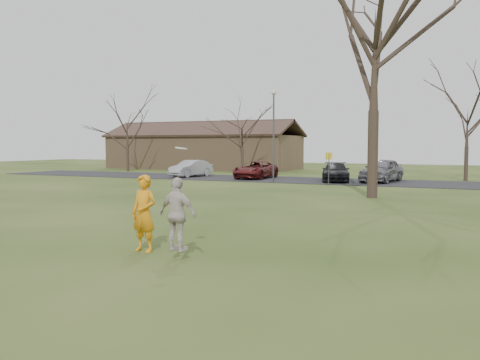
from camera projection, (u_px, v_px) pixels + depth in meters
The scene contains 13 objects.
ground at pixel (168, 255), 11.69m from camera, with size 120.00×120.00×0.00m, color #1E380F.
parking_strip at pixel (369, 182), 34.34m from camera, with size 62.00×6.50×0.04m, color black.
player_defender at pixel (144, 213), 12.04m from camera, with size 0.67×0.44×1.85m, color orange.
car_1 at pixel (191, 168), 39.93m from camera, with size 1.39×3.98×1.31m, color #A1A2A6.
car_2 at pixel (256, 170), 37.88m from camera, with size 2.15×4.67×1.30m, color #541315.
car_3 at pixel (336, 172), 34.94m from camera, with size 1.82×4.47×1.30m, color black.
car_4 at pixel (382, 170), 34.33m from camera, with size 1.90×4.73×1.61m, color slate.
catching_play at pixel (178, 214), 11.12m from camera, with size 1.00×0.50×2.32m.
building at pixel (204, 151), 54.33m from camera, with size 20.60×8.50×5.14m.
lamp_post at pixel (274, 124), 34.30m from camera, with size 0.34×0.34×6.27m.
sign_yellow at pixel (329, 162), 32.35m from camera, with size 0.35×0.35×2.08m.
big_tree at pixel (375, 52), 23.95m from camera, with size 9.00×9.00×14.00m, color #352821, non-canonical shape.
small_tree_row at pixel (443, 127), 36.82m from camera, with size 55.00×5.90×8.50m.
Camera 1 is at (6.35, -9.78, 2.56)m, focal length 37.68 mm.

